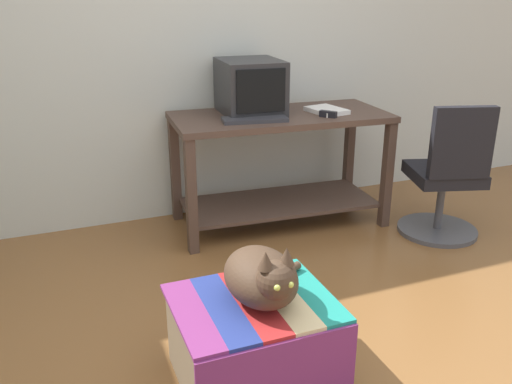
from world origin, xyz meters
TOP-DOWN VIEW (x-y plane):
  - ground_plane at (0.00, 0.00)m, footprint 14.00×14.00m
  - back_wall at (0.00, 2.05)m, footprint 8.00×0.10m
  - desk at (0.44, 1.60)m, footprint 1.45×0.72m
  - tv_monitor at (0.28, 1.71)m, footprint 0.41×0.47m
  - keyboard at (0.21, 1.47)m, footprint 0.42×0.21m
  - book at (0.75, 1.53)m, footprint 0.23×0.29m
  - ottoman_with_blanket at (-0.31, 0.15)m, footprint 0.64×0.54m
  - cat at (-0.28, 0.13)m, footprint 0.40×0.41m
  - office_chair at (1.35, 1.00)m, footprint 0.52×0.53m
  - stapler at (0.69, 1.41)m, footprint 0.10×0.11m

SIDE VIEW (x-z plane):
  - ground_plane at x=0.00m, z-range 0.00..0.00m
  - ottoman_with_blanket at x=-0.31m, z-range 0.00..0.37m
  - office_chair at x=1.35m, z-range -0.06..0.83m
  - cat at x=-0.28m, z-range 0.34..0.63m
  - desk at x=0.44m, z-range 0.14..0.91m
  - keyboard at x=0.21m, z-range 0.77..0.79m
  - book at x=0.75m, z-range 0.77..0.79m
  - stapler at x=0.69m, z-range 0.77..0.81m
  - tv_monitor at x=0.28m, z-range 0.76..1.10m
  - back_wall at x=0.00m, z-range 0.00..2.60m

